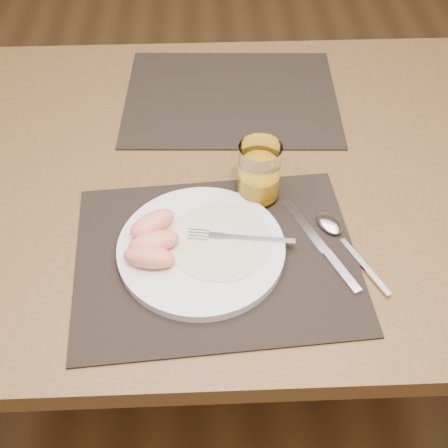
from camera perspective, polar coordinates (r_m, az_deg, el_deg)
ground at (r=1.66m, az=-0.16°, el=-13.89°), size 5.00×5.00×0.00m
table at (r=1.12m, az=-0.23°, el=2.67°), size 1.40×0.90×0.75m
placemat_near at (r=0.91m, az=-0.80°, el=-3.37°), size 0.47×0.38×0.00m
placemat_far at (r=1.23m, az=0.73°, el=12.77°), size 0.46×0.37×0.00m
plate at (r=0.91m, az=-2.33°, el=-2.52°), size 0.27×0.27×0.02m
plate_dressing at (r=0.90m, az=-0.45°, el=-1.62°), size 0.17×0.17×0.00m
fork at (r=0.91m, az=0.75°, el=-1.36°), size 0.18×0.04×0.00m
knife at (r=0.92m, az=10.30°, el=-2.78°), size 0.10×0.21×0.01m
spoon at (r=0.95m, az=11.16°, el=-0.52°), size 0.10×0.18×0.01m
juice_glass at (r=0.97m, az=3.57°, el=5.00°), size 0.07×0.07×0.11m
grapefruit_wedges at (r=0.89m, az=-7.33°, el=-1.69°), size 0.09×0.14×0.03m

